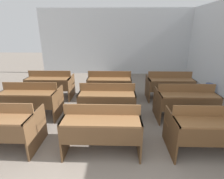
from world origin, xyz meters
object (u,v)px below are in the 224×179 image
object	(u,v)px
bench_second_right	(185,101)
bench_third_right	(169,85)
bench_front_right	(209,128)
bench_second_center	(107,100)
bench_front_center	(102,127)
bench_third_left	(50,84)
wastepaper_bin	(209,88)
bench_second_left	(31,99)
bench_third_center	(110,84)

from	to	relation	value
bench_second_right	bench_third_right	distance (m)	1.21
bench_front_right	bench_second_center	xyz separation A→B (m)	(-1.73, 1.16, 0.00)
bench_front_right	bench_second_right	size ratio (longest dim) A/B	1.00
bench_second_center	bench_front_center	bearing A→B (deg)	-91.03
bench_front_center	bench_front_right	xyz separation A→B (m)	(1.75, 0.00, 0.00)
bench_third_left	bench_front_right	bearing A→B (deg)	-34.23
bench_front_right	bench_third_right	xyz separation A→B (m)	(0.01, 2.37, 0.00)
bench_third_right	bench_front_right	bearing A→B (deg)	-90.19
bench_third_left	wastepaper_bin	bearing A→B (deg)	7.03
bench_front_center	bench_second_right	distance (m)	2.12
bench_second_center	bench_third_left	world-z (taller)	same
bench_second_left	bench_front_right	bearing A→B (deg)	-18.68
bench_second_left	bench_third_center	world-z (taller)	same
bench_third_center	bench_third_right	size ratio (longest dim) A/B	1.00
bench_second_center	wastepaper_bin	world-z (taller)	bench_second_center
bench_front_right	bench_second_left	bearing A→B (deg)	161.32
bench_second_right	bench_third_center	size ratio (longest dim) A/B	1.00
wastepaper_bin	bench_third_left	bearing A→B (deg)	-172.97
bench_second_center	wastepaper_bin	size ratio (longest dim) A/B	3.97
bench_second_center	bench_third_left	xyz separation A→B (m)	(-1.76, 1.21, 0.00)
bench_front_center	bench_second_right	size ratio (longest dim) A/B	1.00
bench_front_center	bench_second_center	xyz separation A→B (m)	(0.02, 1.16, 0.00)
bench_front_center	bench_third_left	size ratio (longest dim) A/B	1.00
bench_front_center	bench_front_right	distance (m)	1.75
bench_front_right	bench_front_center	bearing A→B (deg)	-179.91
bench_front_center	bench_second_left	bearing A→B (deg)	145.88
bench_second_left	bench_third_right	size ratio (longest dim) A/B	1.00
bench_front_center	bench_third_center	bearing A→B (deg)	89.53
bench_second_right	bench_third_left	world-z (taller)	same
bench_second_right	bench_front_center	bearing A→B (deg)	-146.82
bench_third_right	bench_second_right	bearing A→B (deg)	-89.02
bench_front_right	wastepaper_bin	xyz separation A→B (m)	(1.51, 2.98, -0.29)
bench_second_center	bench_third_right	bearing A→B (deg)	34.80
bench_front_center	bench_second_left	distance (m)	2.11
bench_front_right	bench_second_center	size ratio (longest dim) A/B	1.00
bench_third_center	bench_second_right	bearing A→B (deg)	-34.52
bench_second_center	wastepaper_bin	bearing A→B (deg)	29.43
bench_front_right	bench_third_center	size ratio (longest dim) A/B	1.00
bench_second_right	wastepaper_bin	distance (m)	2.37
bench_second_left	wastepaper_bin	distance (m)	5.33
bench_second_left	bench_second_right	distance (m)	3.52
bench_second_center	bench_second_right	bearing A→B (deg)	-0.07
bench_third_left	bench_third_center	size ratio (longest dim) A/B	1.00
bench_second_left	bench_second_right	world-z (taller)	same
wastepaper_bin	bench_front_center	bearing A→B (deg)	-137.45
bench_front_right	bench_second_left	distance (m)	3.69
bench_third_right	bench_second_left	bearing A→B (deg)	-161.33
bench_third_left	bench_third_center	distance (m)	1.76
bench_third_center	bench_front_right	bearing A→B (deg)	-53.86
bench_third_center	bench_third_right	bearing A→B (deg)	-0.02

